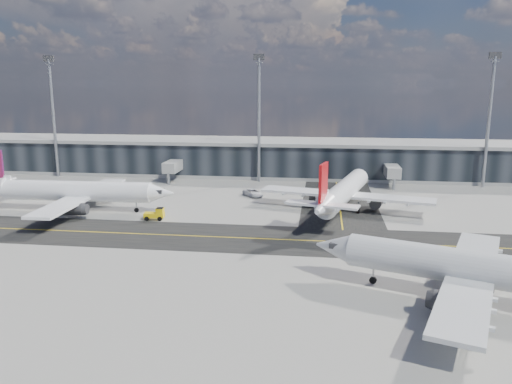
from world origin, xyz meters
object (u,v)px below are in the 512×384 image
airliner_redtail (344,192)px  baggage_tug (156,214)px  airliner_af (74,191)px  service_van (253,193)px  airliner_near (487,271)px

airliner_redtail → baggage_tug: airliner_redtail is taller
airliner_af → baggage_tug: airliner_af is taller
airliner_af → airliner_redtail: size_ratio=1.00×
airliner_af → baggage_tug: 17.24m
airliner_af → service_van: 34.26m
airliner_af → service_van: bearing=116.4°
airliner_af → airliner_redtail: (47.88, 5.69, 0.03)m
airliner_near → baggage_tug: bearing=78.4°
service_van → airliner_redtail: bearing=-67.3°
baggage_tug → service_van: 24.27m
airliner_near → service_van: (-30.68, 47.12, -2.88)m
airliner_af → service_van: size_ratio=6.87×
airliner_redtail → service_van: 20.60m
airliner_af → airliner_near: 68.44m
airliner_redtail → baggage_tug: 32.96m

